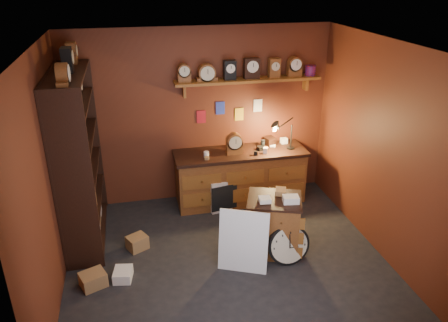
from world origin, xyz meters
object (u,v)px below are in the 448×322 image
(workbench, at_px, (240,174))
(big_round_clock, at_px, (288,245))
(low_cabinet, at_px, (274,223))
(shelving_unit, at_px, (75,153))

(workbench, bearing_deg, big_round_clock, -83.76)
(workbench, relative_size, low_cabinet, 2.37)
(workbench, distance_m, big_round_clock, 1.73)
(shelving_unit, height_order, low_cabinet, shelving_unit)
(shelving_unit, bearing_deg, workbench, 11.87)
(shelving_unit, height_order, big_round_clock, shelving_unit)
(low_cabinet, relative_size, big_round_clock, 1.60)
(big_round_clock, bearing_deg, low_cabinet, 109.91)
(workbench, distance_m, low_cabinet, 1.42)
(workbench, relative_size, big_round_clock, 3.79)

